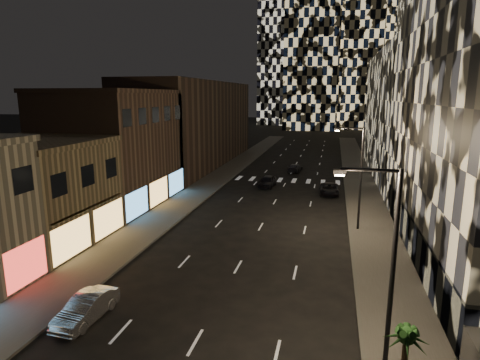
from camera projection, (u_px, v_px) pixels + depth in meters
The scene contains 16 objects.
sidewalk_left at pixel (219, 177), 58.89m from camera, with size 4.00×120.00×0.15m, color #47443F.
sidewalk_right at pixel (360, 183), 54.46m from camera, with size 4.00×120.00×0.15m, color #47443F.
curb_left at pixel (233, 177), 58.43m from camera, with size 0.20×120.00×0.15m, color #4C4C47.
curb_right at pixel (345, 182), 54.92m from camera, with size 0.20×120.00×0.15m, color #4C4C47.
retail_tan at pixel (34, 195), 32.00m from camera, with size 10.00×10.00×8.00m, color olive.
retail_brown at pixel (115, 150), 43.49m from camera, with size 10.00×15.00×12.00m, color brown.
retail_filler_left at pixel (195, 124), 68.53m from camera, with size 10.00×40.00×14.00m, color brown.
midrise_base at pixel (415, 239), 29.36m from camera, with size 0.60×25.00×3.00m, color #383838.
midrise_filler_right at pixel (434, 115), 57.05m from camera, with size 16.00×40.00×18.00m, color #232326.
streetlight_near at pixel (387, 264), 15.62m from camera, with size 2.55×0.25×9.00m.
streetlight_far at pixel (358, 171), 34.67m from camera, with size 2.55×0.25×9.00m.
car_silver_parked at pixel (86, 308), 21.33m from camera, with size 1.46×4.19×1.38m, color #A7A7AC.
car_dark_midlane at pixel (267, 181), 52.37m from camera, with size 1.76×4.39×1.49m, color black.
car_dark_oncoming at pixel (295, 168), 62.78m from camera, with size 1.75×4.31×1.25m, color black.
car_dark_rightlane at pixel (329, 189), 48.49m from camera, with size 2.21×4.79×1.33m, color black.
palm_tree at pixel (406, 342), 14.46m from camera, with size 1.79×1.79×3.53m.
Camera 1 is at (6.09, -5.51, 11.80)m, focal length 30.00 mm.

